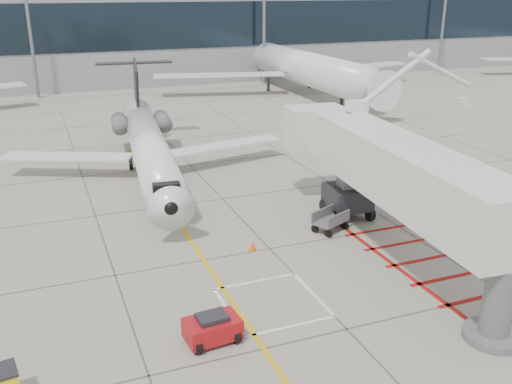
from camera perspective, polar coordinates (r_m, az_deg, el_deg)
name	(u,v)px	position (r m, az deg, el deg)	size (l,w,h in m)	color
ground_plane	(303,284)	(26.82, 4.74, -9.13)	(260.00, 260.00, 0.00)	#9F9989
regional_jet	(152,138)	(38.55, -10.39, 5.36)	(21.25, 26.79, 7.02)	white
jet_bridge	(408,187)	(28.02, 15.01, 0.47)	(9.45, 19.94, 7.98)	silver
pushback_tug	(212,327)	(22.62, -4.39, -13.35)	(2.10, 1.31, 1.22)	#AB1016
baggage_cart	(330,221)	(32.21, 7.45, -2.84)	(1.97, 1.24, 1.24)	#56565B
ground_power_unit	(424,200)	(35.31, 16.41, -0.78)	(2.52, 1.47, 1.99)	silver
cone_nose	(253,246)	(29.80, -0.31, -5.39)	(0.37, 0.37, 0.51)	#DF520B
cone_side	(328,228)	(32.09, 7.20, -3.63)	(0.37, 0.37, 0.51)	#FF650D
terminal_building	(166,27)	(93.44, -9.00, 16.03)	(180.00, 28.00, 14.00)	gray
terminal_glass_band	(189,25)	(79.76, -6.69, 16.22)	(180.00, 0.10, 6.00)	black
bg_aircraft_c	(297,45)	(74.43, 4.08, 14.49)	(35.98, 39.97, 11.99)	silver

